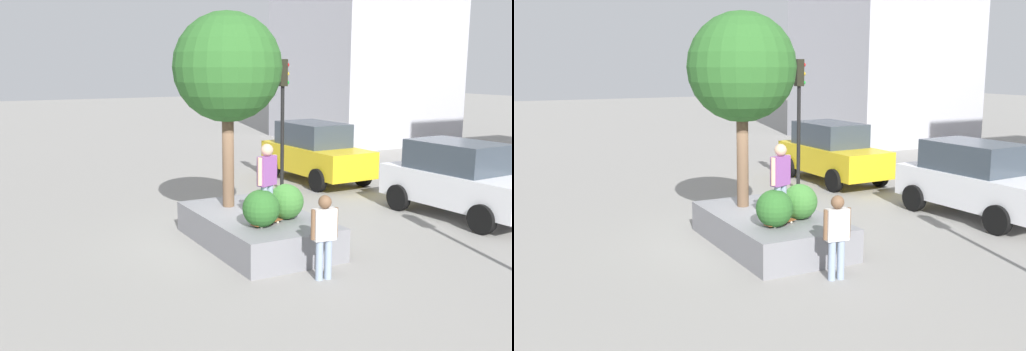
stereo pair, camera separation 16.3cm
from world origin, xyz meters
TOP-DOWN VIEW (x-y plane):
  - ground_plane at (0.00, 0.00)m, footprint 120.00×120.00m
  - planter_ledge at (0.52, 0.07)m, footprint 4.02×2.33m
  - plaza_tree at (-0.48, -0.15)m, footprint 2.55×2.55m
  - boxwood_shrub at (1.18, 0.47)m, footprint 0.78×0.78m
  - hedge_clump at (1.49, -0.31)m, footprint 0.79×0.79m
  - skateboard at (1.44, -0.15)m, footprint 0.46×0.82m
  - skateboarder at (1.44, -0.15)m, footprint 0.35×0.53m
  - taxi_cab at (-5.15, 5.39)m, footprint 4.52×2.21m
  - police_car at (0.77, 6.17)m, footprint 4.50×2.31m
  - traffic_light_median at (-4.41, 3.63)m, footprint 0.31×0.36m
  - pedestrian_crossing at (3.09, 0.20)m, footprint 0.26×0.56m

SIDE VIEW (x-z plane):
  - ground_plane at x=0.00m, z-range 0.00..0.00m
  - planter_ledge at x=0.52m, z-range 0.00..0.72m
  - skateboard at x=1.44m, z-range 0.74..0.81m
  - pedestrian_crossing at x=3.09m, z-range 0.13..1.79m
  - police_car at x=0.77m, z-range 0.02..2.05m
  - taxi_cab at x=-5.15m, z-range 0.02..2.09m
  - boxwood_shrub at x=1.18m, z-range 0.72..1.50m
  - hedge_clump at x=1.49m, z-range 0.72..1.51m
  - skateboarder at x=1.44m, z-range 0.92..2.59m
  - traffic_light_median at x=-4.41m, z-range 0.79..5.03m
  - plaza_tree at x=-0.48m, z-range 1.71..6.29m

